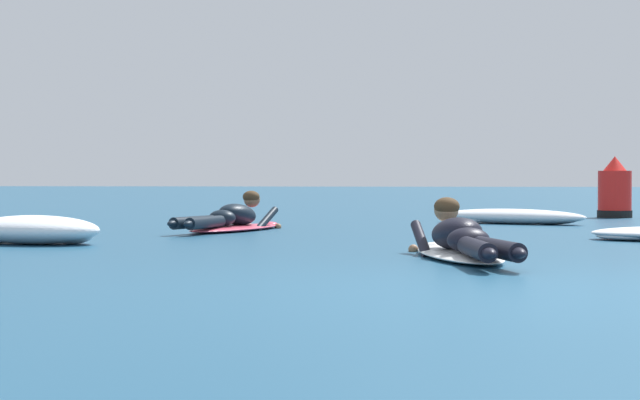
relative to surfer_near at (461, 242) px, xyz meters
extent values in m
plane|color=navy|center=(0.56, 7.58, -0.14)|extent=(120.00, 120.00, 0.00)
ellipsoid|color=white|center=(-0.02, 0.10, -0.11)|extent=(1.00, 2.10, 0.07)
ellipsoid|color=white|center=(-0.24, 1.04, -0.10)|extent=(0.24, 0.24, 0.06)
ellipsoid|color=black|center=(-0.04, 0.15, 0.06)|extent=(0.55, 0.77, 0.35)
ellipsoid|color=black|center=(0.06, -0.24, 0.03)|extent=(0.39, 0.35, 0.20)
cylinder|color=black|center=(0.11, -0.83, 0.00)|extent=(0.29, 0.88, 0.14)
ellipsoid|color=black|center=(0.19, -1.26, 0.00)|extent=(0.15, 0.24, 0.08)
cylinder|color=black|center=(0.27, -0.79, 0.00)|extent=(0.38, 0.87, 0.14)
ellipsoid|color=black|center=(0.39, -1.21, 0.00)|extent=(0.15, 0.24, 0.08)
cylinder|color=black|center=(-0.34, 0.48, -0.02)|extent=(0.22, 0.59, 0.34)
sphere|color=#8C6647|center=(-0.42, 0.85, -0.12)|extent=(0.09, 0.09, 0.09)
cylinder|color=black|center=(0.10, 0.56, -0.02)|extent=(0.22, 0.59, 0.34)
sphere|color=#8C6647|center=(0.01, 0.91, -0.12)|extent=(0.09, 0.09, 0.09)
sphere|color=#8C6647|center=(-0.13, 0.55, 0.24)|extent=(0.21, 0.21, 0.21)
ellipsoid|color=#47331E|center=(-0.12, 0.53, 0.27)|extent=(0.26, 0.24, 0.16)
ellipsoid|color=#E54C66|center=(-2.78, 4.29, -0.11)|extent=(1.11, 2.14, 0.07)
ellipsoid|color=#E54C66|center=(-2.52, 5.24, -0.10)|extent=(0.26, 0.25, 0.06)
ellipsoid|color=black|center=(-2.77, 4.34, 0.06)|extent=(0.57, 0.77, 0.35)
ellipsoid|color=black|center=(-2.87, 3.95, 0.03)|extent=(0.40, 0.36, 0.20)
cylinder|color=black|center=(-3.09, 3.43, 0.00)|extent=(0.39, 0.82, 0.14)
ellipsoid|color=black|center=(-3.22, 3.04, 0.00)|extent=(0.15, 0.24, 0.08)
cylinder|color=black|center=(-2.94, 3.39, 0.00)|extent=(0.30, 0.83, 0.14)
ellipsoid|color=black|center=(-3.02, 2.99, 0.00)|extent=(0.15, 0.24, 0.08)
cylinder|color=black|center=(-2.88, 4.76, -0.02)|extent=(0.24, 0.58, 0.33)
sphere|color=#8C6647|center=(-2.78, 5.13, -0.12)|extent=(0.09, 0.09, 0.09)
cylinder|color=black|center=(-2.46, 4.63, -0.02)|extent=(0.24, 0.58, 0.33)
sphere|color=#8C6647|center=(-2.37, 4.97, -0.12)|extent=(0.09, 0.09, 0.09)
sphere|color=#8C6647|center=(-2.66, 4.73, 0.24)|extent=(0.21, 0.21, 0.21)
ellipsoid|color=#47331E|center=(-2.67, 4.71, 0.27)|extent=(0.26, 0.25, 0.16)
ellipsoid|color=white|center=(1.74, 2.86, -0.10)|extent=(0.85, 0.76, 0.08)
ellipsoid|color=white|center=(0.68, 6.73, -0.03)|extent=(2.24, 1.41, 0.21)
ellipsoid|color=white|center=(1.21, 6.58, -0.07)|extent=(0.82, 0.36, 0.15)
ellipsoid|color=white|center=(0.05, 6.95, -0.08)|extent=(0.79, 0.72, 0.12)
ellipsoid|color=white|center=(-4.21, 1.44, 0.00)|extent=(1.55, 1.06, 0.29)
ellipsoid|color=white|center=(-3.83, 1.49, -0.04)|extent=(0.65, 0.61, 0.20)
cylinder|color=red|center=(2.47, 9.37, 0.24)|extent=(0.54, 0.54, 0.77)
cone|color=red|center=(2.47, 9.37, 0.75)|extent=(0.38, 0.38, 0.24)
cylinder|color=black|center=(2.47, 9.37, -0.08)|extent=(0.57, 0.57, 0.12)
camera|label=1|loc=(0.02, -8.68, 0.52)|focal=60.15mm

